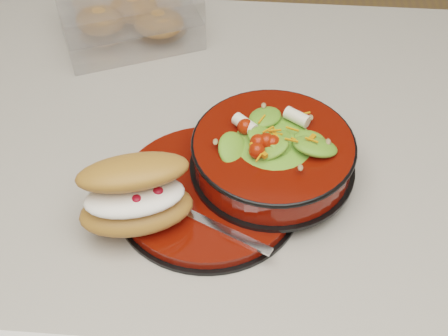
# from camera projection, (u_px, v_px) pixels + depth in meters

# --- Properties ---
(island_counter) EXTENTS (1.24, 0.74, 0.90)m
(island_counter) POSITION_uv_depth(u_px,v_px,m) (303.00, 297.00, 1.26)
(island_counter) COLOR white
(island_counter) RESTS_ON ground
(dinner_plate) EXTENTS (0.26, 0.26, 0.02)m
(dinner_plate) POSITION_uv_depth(u_px,v_px,m) (209.00, 193.00, 0.85)
(dinner_plate) COLOR black
(dinner_plate) RESTS_ON island_counter
(salad_bowl) EXTENTS (0.23, 0.23, 0.10)m
(salad_bowl) POSITION_uv_depth(u_px,v_px,m) (273.00, 149.00, 0.84)
(salad_bowl) COLOR black
(salad_bowl) RESTS_ON dinner_plate
(croissant) EXTENTS (0.16, 0.13, 0.09)m
(croissant) POSITION_uv_depth(u_px,v_px,m) (136.00, 195.00, 0.78)
(croissant) COLOR #B47037
(croissant) RESTS_ON dinner_plate
(fork) EXTENTS (0.15, 0.09, 0.00)m
(fork) POSITION_uv_depth(u_px,v_px,m) (210.00, 224.00, 0.80)
(fork) COLOR silver
(fork) RESTS_ON dinner_plate
(pastry_box) EXTENTS (0.28, 0.25, 0.09)m
(pastry_box) POSITION_uv_depth(u_px,v_px,m) (129.00, 14.00, 1.09)
(pastry_box) COLOR white
(pastry_box) RESTS_ON island_counter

